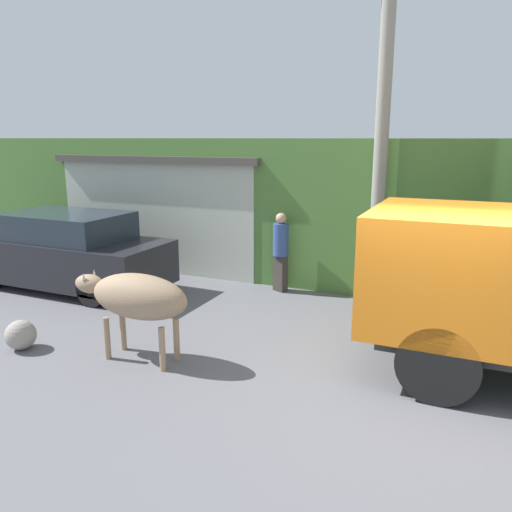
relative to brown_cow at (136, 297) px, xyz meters
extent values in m
plane|color=slate|center=(4.00, 0.51, -0.97)|extent=(60.00, 60.00, 0.00)
cube|color=#4C7A38|center=(4.00, 7.26, 0.64)|extent=(32.00, 5.84, 3.23)
cube|color=#B2BCAD|center=(-2.74, 5.51, 0.35)|extent=(5.37, 2.40, 2.66)
cube|color=#4C4742|center=(-2.74, 5.51, 1.76)|extent=(5.67, 2.70, 0.16)
cube|color=orange|center=(4.07, 1.52, 0.52)|extent=(1.93, 2.34, 1.60)
cube|color=#232D38|center=(3.08, 1.52, 0.81)|extent=(0.04, 1.99, 0.56)
cylinder|color=black|center=(4.16, 0.61, -0.46)|extent=(1.02, 0.51, 1.02)
ellipsoid|color=#9E7F60|center=(0.05, 0.00, 0.01)|extent=(1.58, 0.67, 0.67)
ellipsoid|color=#9E7F60|center=(-0.87, 0.00, 0.10)|extent=(0.50, 0.29, 0.29)
cone|color=#B7AD93|center=(-0.87, -0.11, 0.24)|extent=(0.06, 0.06, 0.11)
cone|color=#B7AD93|center=(-0.87, 0.11, 0.24)|extent=(0.06, 0.06, 0.11)
cylinder|color=#9E7F60|center=(-0.44, -0.18, -0.65)|extent=(0.09, 0.09, 0.65)
cylinder|color=#9E7F60|center=(-0.44, 0.18, -0.65)|extent=(0.09, 0.09, 0.65)
cylinder|color=#9E7F60|center=(0.54, -0.18, -0.65)|extent=(0.09, 0.09, 0.65)
cylinder|color=#9E7F60|center=(0.54, 0.18, -0.65)|extent=(0.09, 0.09, 0.65)
cube|color=#232328|center=(-3.79, 2.42, -0.33)|extent=(4.76, 1.83, 0.92)
cube|color=#232D38|center=(-3.67, 2.42, 0.41)|extent=(2.62, 1.69, 0.57)
cylinder|color=black|center=(-2.31, 1.65, -0.64)|extent=(0.66, 0.29, 0.66)
cube|color=#38332D|center=(0.69, 4.06, -0.58)|extent=(0.33, 0.28, 0.79)
cylinder|color=#334C8C|center=(0.69, 4.06, 0.16)|extent=(0.43, 0.43, 0.69)
sphere|color=tan|center=(0.69, 4.06, 0.62)|extent=(0.23, 0.23, 0.23)
cylinder|color=gray|center=(2.66, 4.16, 2.36)|extent=(0.27, 0.27, 6.67)
sphere|color=gray|center=(-1.92, -0.46, -0.74)|extent=(0.47, 0.47, 0.47)
camera|label=1|loc=(4.41, -5.64, 2.26)|focal=35.00mm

